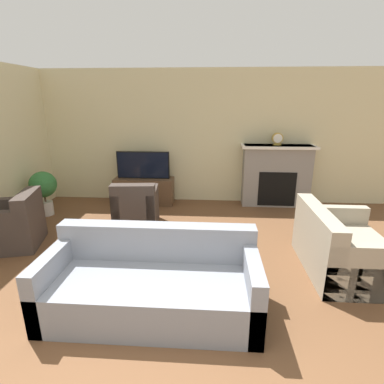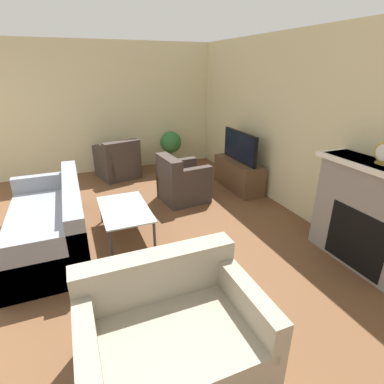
{
  "view_description": "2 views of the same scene",
  "coord_description": "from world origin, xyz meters",
  "px_view_note": "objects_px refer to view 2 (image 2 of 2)",
  "views": [
    {
      "loc": [
        0.52,
        -1.26,
        2.11
      ],
      "look_at": [
        0.24,
        2.9,
        0.82
      ],
      "focal_mm": 28.0,
      "sensor_mm": 36.0,
      "label": 1
    },
    {
      "loc": [
        3.82,
        1.77,
        2.2
      ],
      "look_at": [
        0.71,
        3.04,
        0.79
      ],
      "focal_mm": 28.0,
      "sensor_mm": 36.0,
      "label": 2
    }
  ],
  "objects_px": {
    "armchair_by_window": "(118,163)",
    "tv": "(240,147)",
    "coffee_table": "(125,211)",
    "potted_plant": "(171,145)",
    "couch_sectional": "(51,225)",
    "armchair_accent": "(182,184)",
    "couch_loveseat": "(171,335)"
  },
  "relations": [
    {
      "from": "armchair_by_window",
      "to": "tv",
      "type": "bearing_deg",
      "value": 128.74
    },
    {
      "from": "coffee_table",
      "to": "potted_plant",
      "type": "relative_size",
      "value": 1.27
    },
    {
      "from": "couch_sectional",
      "to": "potted_plant",
      "type": "bearing_deg",
      "value": 135.28
    },
    {
      "from": "tv",
      "to": "couch_sectional",
      "type": "height_order",
      "value": "tv"
    },
    {
      "from": "coffee_table",
      "to": "armchair_accent",
      "type": "bearing_deg",
      "value": 124.97
    },
    {
      "from": "armchair_by_window",
      "to": "coffee_table",
      "type": "height_order",
      "value": "armchair_by_window"
    },
    {
      "from": "coffee_table",
      "to": "couch_loveseat",
      "type": "bearing_deg",
      "value": -1.4
    },
    {
      "from": "armchair_accent",
      "to": "couch_loveseat",
      "type": "bearing_deg",
      "value": 152.53
    },
    {
      "from": "armchair_accent",
      "to": "armchair_by_window",
      "type": "bearing_deg",
      "value": 21.14
    },
    {
      "from": "couch_loveseat",
      "to": "coffee_table",
      "type": "distance_m",
      "value": 2.15
    },
    {
      "from": "tv",
      "to": "potted_plant",
      "type": "bearing_deg",
      "value": -155.59
    },
    {
      "from": "couch_loveseat",
      "to": "potted_plant",
      "type": "xyz_separation_m",
      "value": [
        -4.79,
        1.62,
        0.25
      ]
    },
    {
      "from": "couch_sectional",
      "to": "coffee_table",
      "type": "relative_size",
      "value": 1.99
    },
    {
      "from": "potted_plant",
      "to": "couch_sectional",
      "type": "bearing_deg",
      "value": -44.72
    },
    {
      "from": "couch_loveseat",
      "to": "armchair_by_window",
      "type": "height_order",
      "value": "same"
    },
    {
      "from": "coffee_table",
      "to": "potted_plant",
      "type": "xyz_separation_m",
      "value": [
        -2.64,
        1.56,
        0.18
      ]
    },
    {
      "from": "couch_sectional",
      "to": "armchair_by_window",
      "type": "height_order",
      "value": "same"
    },
    {
      "from": "tv",
      "to": "potted_plant",
      "type": "height_order",
      "value": "tv"
    },
    {
      "from": "couch_sectional",
      "to": "potted_plant",
      "type": "height_order",
      "value": "potted_plant"
    },
    {
      "from": "potted_plant",
      "to": "coffee_table",
      "type": "bearing_deg",
      "value": -30.63
    },
    {
      "from": "couch_loveseat",
      "to": "armchair_by_window",
      "type": "relative_size",
      "value": 1.41
    },
    {
      "from": "potted_plant",
      "to": "couch_loveseat",
      "type": "bearing_deg",
      "value": -18.65
    },
    {
      "from": "couch_sectional",
      "to": "potted_plant",
      "type": "relative_size",
      "value": 2.54
    },
    {
      "from": "potted_plant",
      "to": "armchair_accent",
      "type": "bearing_deg",
      "value": -13.03
    },
    {
      "from": "armchair_accent",
      "to": "coffee_table",
      "type": "bearing_deg",
      "value": 119.51
    },
    {
      "from": "tv",
      "to": "coffee_table",
      "type": "bearing_deg",
      "value": -68.47
    },
    {
      "from": "tv",
      "to": "couch_loveseat",
      "type": "bearing_deg",
      "value": -37.96
    },
    {
      "from": "armchair_accent",
      "to": "coffee_table",
      "type": "distance_m",
      "value": 1.39
    },
    {
      "from": "couch_loveseat",
      "to": "potted_plant",
      "type": "distance_m",
      "value": 5.06
    },
    {
      "from": "couch_sectional",
      "to": "armchair_accent",
      "type": "relative_size",
      "value": 2.6
    },
    {
      "from": "tv",
      "to": "couch_loveseat",
      "type": "xyz_separation_m",
      "value": [
        3.07,
        -2.4,
        -0.54
      ]
    },
    {
      "from": "armchair_by_window",
      "to": "couch_loveseat",
      "type": "bearing_deg",
      "value": 70.97
    }
  ]
}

